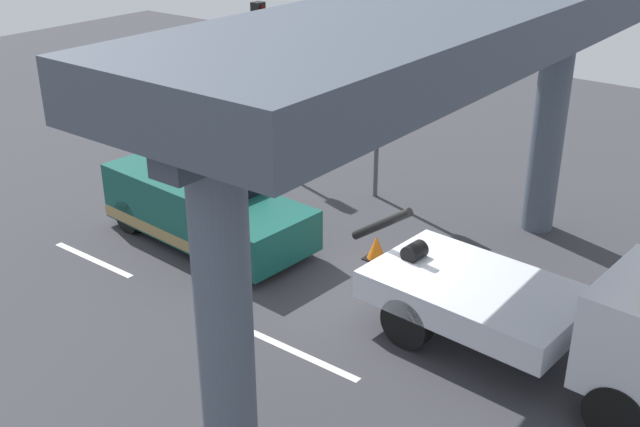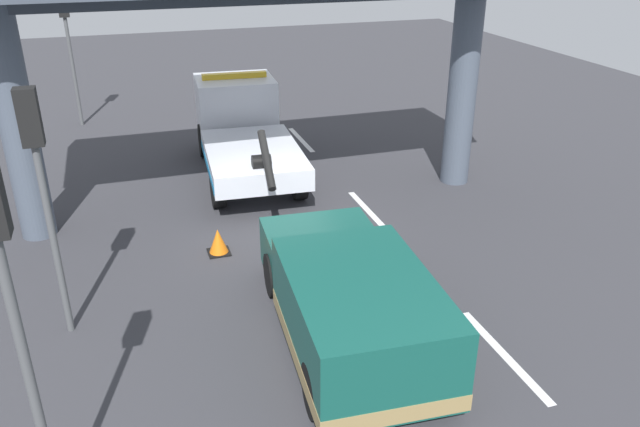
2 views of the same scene
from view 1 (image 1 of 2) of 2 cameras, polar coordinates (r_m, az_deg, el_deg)
name	(u,v)px [view 1 (image 1 of 2)]	position (r m, az deg, el deg)	size (l,w,h in m)	color
ground_plane	(372,303)	(15.80, 3.89, -6.66)	(60.00, 40.00, 0.10)	#38383D
lane_stripe_west	(93,259)	(18.05, -16.49, -3.29)	(2.60, 0.16, 0.01)	silver
lane_stripe_mid	(300,354)	(14.19, -1.48, -10.37)	(2.60, 0.16, 0.01)	silver
tow_truck_white	(578,319)	(13.63, 18.57, -7.40)	(7.32, 2.77, 2.46)	silver
towed_van_green	(201,207)	(18.24, -8.81, 0.49)	(5.33, 2.51, 1.58)	#145147
overpass_structure	(442,52)	(13.22, 9.02, 11.76)	(3.60, 12.73, 6.11)	#4C5666
traffic_light_near	(260,49)	(21.95, -4.49, 12.05)	(0.39, 0.32, 4.69)	#515456
traffic_light_far	(379,80)	(19.62, 4.42, 9.81)	(0.39, 0.32, 4.34)	#515456
traffic_cone_orange	(376,248)	(17.27, 4.20, -2.58)	(0.48, 0.48, 0.57)	orange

